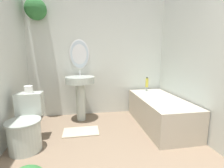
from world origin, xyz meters
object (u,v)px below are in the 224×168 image
Objects in this scene: toilet at (26,126)px; pedestal_sink at (80,88)px; bathtub at (160,111)px; shampoo_bottle at (147,83)px; toilet_paper_roll at (29,89)px.

toilet is 1.14m from pedestal_sink.
pedestal_sink is 1.50m from bathtub.
pedestal_sink is 0.63× the size of bathtub.
toilet reaches higher than bathtub.
bathtub is at bearing -88.35° from shampoo_bottle.
pedestal_sink is at bearing -175.85° from shampoo_bottle.
pedestal_sink is 8.52× the size of toilet_paper_roll.
toilet_paper_roll is at bearing 90.00° from toilet.
toilet is at bearing -155.53° from shampoo_bottle.
toilet_paper_roll is (0.00, 0.22, 0.46)m from toilet.
pedestal_sink reaches higher than toilet.
pedestal_sink is 1.36m from shampoo_bottle.
shampoo_bottle is (1.36, 0.10, 0.05)m from pedestal_sink.
shampoo_bottle is 2.18m from toilet_paper_roll.
toilet_paper_roll reaches higher than toilet.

